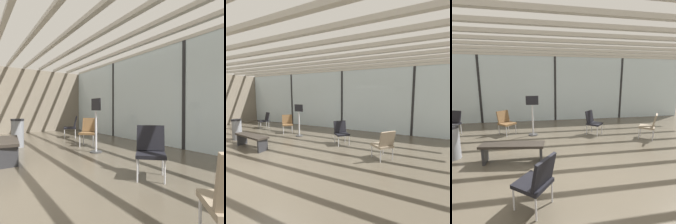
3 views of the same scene
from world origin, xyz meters
TOP-DOWN VIEW (x-y plane):
  - ground_plane at (0.00, 0.00)m, footprint 60.00×60.00m
  - glass_curtain_wall at (0.00, 5.20)m, footprint 14.00×0.08m
  - window_mullion_0 at (-3.50, 5.20)m, footprint 0.10×0.12m
  - window_mullion_1 at (0.00, 5.20)m, footprint 0.10×0.12m
  - window_mullion_2 at (3.50, 5.20)m, footprint 0.10×0.12m
  - ceiling_slats at (0.00, 1.90)m, footprint 13.72×6.72m
  - parked_airplane at (0.88, 10.47)m, footprint 10.69×3.90m
  - lounge_chair_1 at (-4.01, 3.49)m, footprint 0.65×0.67m
  - lounge_chair_2 at (-2.10, 3.22)m, footprint 0.71×0.71m
  - lounge_chair_4 at (2.85, 1.83)m, footprint 0.71×0.71m
  - lounge_chair_5 at (1.10, 2.67)m, footprint 0.71×0.71m
  - waiting_bench at (-1.54, 0.85)m, footprint 1.54×0.60m
  - trash_bin at (-3.07, 1.30)m, footprint 0.38×0.38m
  - info_sign at (-1.09, 2.88)m, footprint 0.44×0.32m

SIDE VIEW (x-z plane):
  - ground_plane at x=0.00m, z-range 0.00..0.00m
  - waiting_bench at x=-1.54m, z-range 0.13..0.60m
  - trash_bin at x=-3.07m, z-range 0.00..0.86m
  - lounge_chair_1 at x=-4.01m, z-range 0.06..0.93m
  - lounge_chair_2 at x=-2.10m, z-range 0.06..0.93m
  - lounge_chair_4 at x=2.85m, z-range 0.06..0.93m
  - lounge_chair_5 at x=1.10m, z-range 0.06..0.93m
  - info_sign at x=-1.09m, z-range -0.04..1.40m
  - glass_curtain_wall at x=0.00m, z-range 0.00..3.12m
  - window_mullion_0 at x=-3.50m, z-range 0.00..3.12m
  - window_mullion_1 at x=0.00m, z-range 0.00..3.12m
  - window_mullion_2 at x=3.50m, z-range 0.00..3.12m
  - parked_airplane at x=0.88m, z-range 0.00..3.90m
  - ceiling_slats at x=0.00m, z-range 3.12..3.22m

